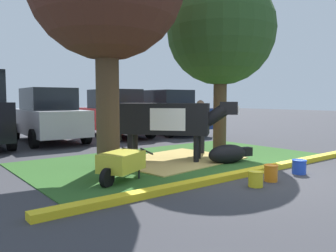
% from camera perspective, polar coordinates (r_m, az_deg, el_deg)
% --- Properties ---
extents(ground_plane, '(80.00, 80.00, 0.00)m').
position_cam_1_polar(ground_plane, '(7.70, 15.12, -7.75)').
color(ground_plane, '#38383D').
extents(grass_island, '(7.76, 4.42, 0.02)m').
position_cam_1_polar(grass_island, '(9.12, 1.44, -5.61)').
color(grass_island, '#2D5B23').
rests_on(grass_island, ground).
extents(curb_yellow, '(8.96, 0.24, 0.12)m').
position_cam_1_polar(curb_yellow, '(7.48, 13.11, -7.61)').
color(curb_yellow, yellow).
rests_on(curb_yellow, ground).
extents(hay_bedding, '(3.48, 2.79, 0.04)m').
position_cam_1_polar(hay_bedding, '(8.95, 1.19, -5.72)').
color(hay_bedding, tan).
rests_on(hay_bedding, ground).
extents(shade_tree_right, '(3.29, 3.29, 5.34)m').
position_cam_1_polar(shade_tree_right, '(10.82, 8.85, 15.39)').
color(shade_tree_right, '#4C3823').
rests_on(shade_tree_right, ground).
extents(cow_holstein, '(2.35, 2.60, 1.55)m').
position_cam_1_polar(cow_holstein, '(8.83, 0.08, 1.15)').
color(cow_holstein, black).
rests_on(cow_holstein, ground).
extents(calf_lying, '(1.33, 0.67, 0.48)m').
position_cam_1_polar(calf_lying, '(8.71, 10.09, -4.64)').
color(calf_lying, black).
rests_on(calf_lying, ground).
extents(person_handler, '(0.37, 0.43, 1.59)m').
position_cam_1_polar(person_handler, '(9.96, 5.42, 0.10)').
color(person_handler, black).
rests_on(person_handler, ground).
extents(wheelbarrow, '(1.55, 1.11, 0.63)m').
position_cam_1_polar(wheelbarrow, '(6.73, -7.91, -6.07)').
color(wheelbarrow, gold).
rests_on(wheelbarrow, ground).
extents(bucket_yellow, '(0.29, 0.29, 0.30)m').
position_cam_1_polar(bucket_yellow, '(6.57, 14.49, -8.50)').
color(bucket_yellow, yellow).
rests_on(bucket_yellow, ground).
extents(bucket_orange, '(0.28, 0.28, 0.33)m').
position_cam_1_polar(bucket_orange, '(7.06, 16.87, -7.49)').
color(bucket_orange, orange).
rests_on(bucket_orange, ground).
extents(bucket_blue, '(0.32, 0.32, 0.31)m').
position_cam_1_polar(bucket_blue, '(7.94, 21.12, -6.35)').
color(bucket_blue, blue).
rests_on(bucket_blue, ground).
extents(sedan_silver, '(2.18, 4.48, 2.02)m').
position_cam_1_polar(sedan_silver, '(13.56, -19.41, 1.62)').
color(sedan_silver, silver).
rests_on(sedan_silver, ground).
extents(sedan_red, '(2.18, 4.48, 2.02)m').
position_cam_1_polar(sedan_red, '(14.75, -8.92, 2.05)').
color(sedan_red, red).
rests_on(sedan_red, ground).
extents(hatchback_white, '(2.18, 4.48, 2.02)m').
position_cam_1_polar(hatchback_white, '(15.82, -0.22, 2.27)').
color(hatchback_white, navy).
rests_on(hatchback_white, ground).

